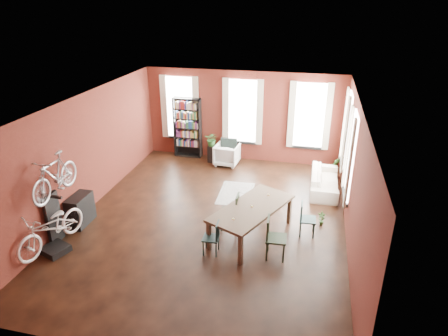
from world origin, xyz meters
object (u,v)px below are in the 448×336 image
(dining_table, at_px, (251,221))
(plant_stand, at_px, (213,154))
(dining_chair_a, at_px, (211,238))
(dining_chair_c, at_px, (276,238))
(bicycle_floor, at_px, (48,210))
(bike_trainer, at_px, (56,249))
(bookshelf, at_px, (188,128))
(cream_sofa, at_px, (325,177))
(dining_chair_b, at_px, (230,212))
(console_table, at_px, (80,210))
(dining_chair_d, at_px, (308,219))
(white_armchair, at_px, (227,154))

(dining_table, distance_m, plant_stand, 4.92)
(dining_chair_a, relative_size, dining_chair_c, 0.81)
(bicycle_floor, bearing_deg, dining_chair_c, 22.05)
(dining_chair_c, bearing_deg, bike_trainer, 98.63)
(bookshelf, xyz_separation_m, cream_sofa, (4.95, -1.70, -0.69))
(dining_chair_a, bearing_deg, plant_stand, -168.40)
(dining_chair_b, relative_size, dining_chair_c, 0.97)
(dining_chair_b, height_order, plant_stand, dining_chair_b)
(bicycle_floor, bearing_deg, console_table, 105.13)
(dining_chair_a, xyz_separation_m, plant_stand, (-1.36, 5.35, -0.10))
(dining_chair_d, distance_m, white_armchair, 4.91)
(dining_chair_b, xyz_separation_m, white_armchair, (-1.00, 4.08, -0.08))
(dining_chair_d, distance_m, bike_trainer, 6.11)
(dining_table, distance_m, bookshelf, 5.76)
(cream_sofa, xyz_separation_m, bike_trainer, (-6.12, -4.81, -0.33))
(dining_table, xyz_separation_m, bookshelf, (-3.18, 4.75, 0.69))
(dining_table, distance_m, white_armchair, 4.57)
(dining_chair_d, bearing_deg, plant_stand, 38.33)
(dining_chair_c, bearing_deg, dining_chair_a, 94.24)
(white_armchair, relative_size, bike_trainer, 1.54)
(cream_sofa, bearing_deg, dining_chair_a, 147.20)
(bookshelf, height_order, cream_sofa, bookshelf)
(dining_chair_c, xyz_separation_m, plant_stand, (-2.85, 5.17, -0.20))
(white_armchair, distance_m, cream_sofa, 3.59)
(console_table, bearing_deg, cream_sofa, 29.33)
(cream_sofa, height_order, console_table, cream_sofa)
(dining_chair_a, height_order, console_table, dining_chair_a)
(bike_trainer, bearing_deg, bookshelf, 79.77)
(dining_chair_d, height_order, bicycle_floor, bicycle_floor)
(dining_table, relative_size, bicycle_floor, 1.23)
(bookshelf, height_order, bike_trainer, bookshelf)
(dining_chair_a, bearing_deg, dining_chair_c, 94.29)
(bike_trainer, xyz_separation_m, bicycle_floor, (-0.01, 0.02, 1.04))
(dining_chair_b, bearing_deg, console_table, -82.16)
(dining_chair_d, height_order, console_table, dining_chair_d)
(bookshelf, bearing_deg, cream_sofa, -18.95)
(console_table, distance_m, plant_stand, 5.39)
(dining_chair_c, bearing_deg, dining_chair_b, 50.71)
(dining_chair_a, bearing_deg, white_armchair, -173.90)
(bike_trainer, bearing_deg, white_armchair, 65.55)
(bicycle_floor, bearing_deg, dining_chair_a, 23.73)
(plant_stand, bearing_deg, console_table, -115.30)
(bookshelf, distance_m, plant_stand, 1.34)
(dining_chair_c, xyz_separation_m, bike_trainer, (-5.05, -1.02, -0.42))
(dining_table, xyz_separation_m, plant_stand, (-2.16, 4.42, -0.10))
(bike_trainer, xyz_separation_m, console_table, (-0.10, 1.31, 0.32))
(dining_chair_a, distance_m, cream_sofa, 4.74)
(bookshelf, bearing_deg, dining_chair_d, -44.00)
(dining_chair_a, height_order, plant_stand, dining_chair_a)
(dining_table, xyz_separation_m, dining_chair_c, (0.69, -0.75, 0.10))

